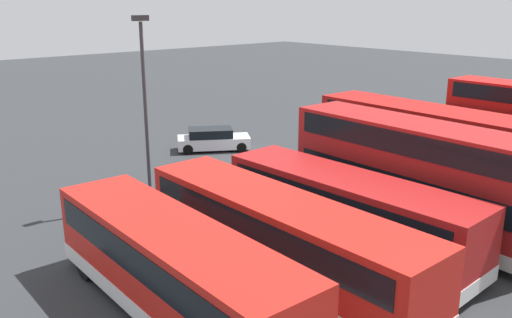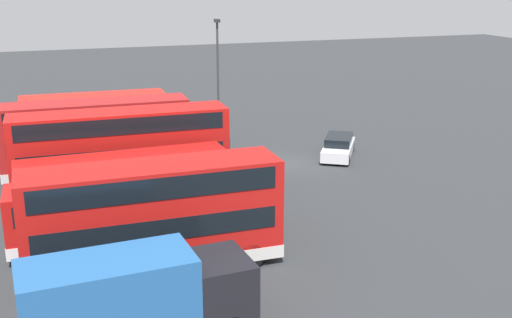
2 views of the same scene
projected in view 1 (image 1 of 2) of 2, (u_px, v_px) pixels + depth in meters
ground_plane at (254, 161)px, 32.67m from camera, size 140.00×140.00×0.00m
bus_single_deck_second at (510, 145)px, 30.04m from camera, size 2.81×11.73×2.95m
bus_single_deck_third at (477, 159)px, 27.36m from camera, size 2.90×10.74×2.95m
bus_double_decker_fourth at (434, 154)px, 25.16m from camera, size 2.82×12.01×4.55m
bus_double_decker_fifth at (413, 173)px, 22.37m from camera, size 2.80×11.09×4.55m
bus_single_deck_sixth at (347, 211)px, 20.62m from camera, size 2.93×10.68×2.95m
bus_single_deck_seventh at (280, 237)px, 18.35m from camera, size 2.61×11.79×2.95m
bus_single_deck_far_end at (173, 268)px, 16.21m from camera, size 2.86×10.89×2.95m
car_hatchback_silver at (213, 139)px, 34.90m from camera, size 4.82×3.96×1.43m
lamp_post_tall at (145, 100)px, 24.26m from camera, size 0.70×0.30×8.66m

